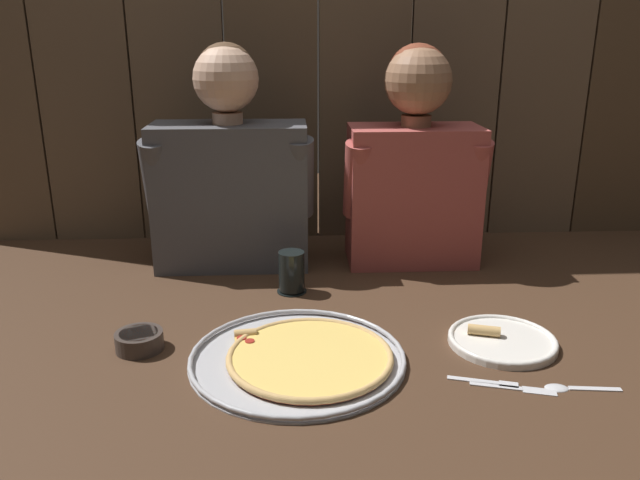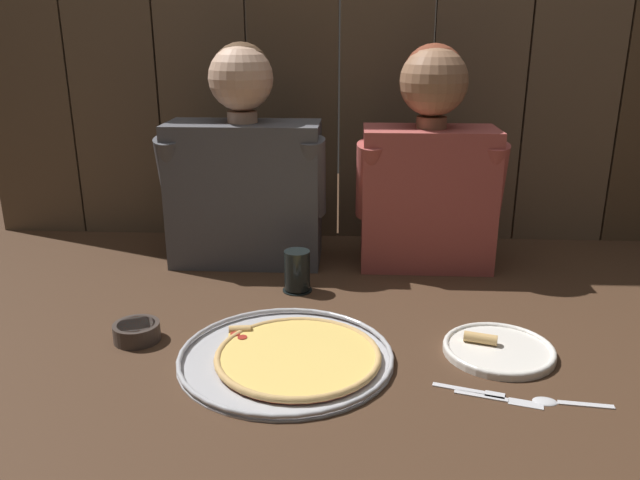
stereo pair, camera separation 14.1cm
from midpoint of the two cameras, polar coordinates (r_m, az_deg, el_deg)
name	(u,v)px [view 1 (the left image)]	position (r m, az deg, el deg)	size (l,w,h in m)	color
ground_plane	(333,332)	(1.39, -1.73, -8.43)	(3.20, 3.20, 0.00)	#422B1C
pizza_tray	(303,357)	(1.27, -4.80, -10.58)	(0.43, 0.43, 0.03)	#B2B2B7
dinner_plate	(502,340)	(1.37, 13.32, -8.87)	(0.23, 0.23, 0.03)	white
drinking_glass	(292,272)	(1.58, -5.16, -2.99)	(0.07, 0.07, 0.11)	black
dipping_bowl	(139,340)	(1.38, -18.93, -8.61)	(0.10, 0.10, 0.04)	#3D332D
table_fork	(486,381)	(1.23, 11.63, -12.53)	(0.13, 0.05, 0.01)	silver
table_knife	(514,388)	(1.22, 13.95, -12.95)	(0.15, 0.06, 0.01)	silver
table_spoon	(569,387)	(1.25, 18.62, -12.58)	(0.14, 0.04, 0.01)	silver
diner_left	(230,170)	(1.73, -10.50, 6.21)	(0.45, 0.20, 0.60)	#4C4C51
diner_right	(414,164)	(1.73, 6.23, 6.81)	(0.39, 0.20, 0.60)	#AD4C47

